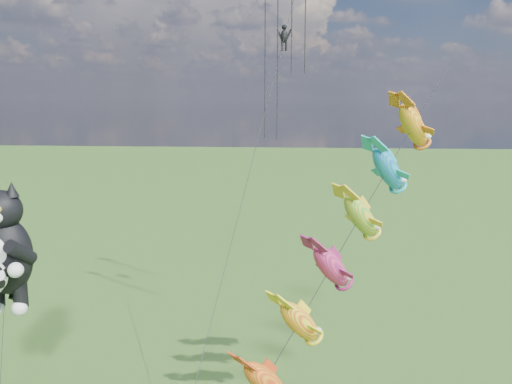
{
  "coord_description": "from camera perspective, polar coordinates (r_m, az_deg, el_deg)",
  "views": [
    {
      "loc": [
        14.87,
        -20.62,
        14.7
      ],
      "look_at": [
        12.2,
        9.0,
        9.78
      ],
      "focal_mm": 40.0,
      "sensor_mm": 36.0,
      "label": 1
    }
  ],
  "objects": [
    {
      "name": "cat_kite_rig",
      "position": [
        28.36,
        -24.05,
        -5.3
      ],
      "size": [
        2.88,
        4.35,
        11.0
      ],
      "rotation": [
        0.0,
        0.0,
        0.22
      ],
      "color": "brown",
      "rests_on": "ground"
    },
    {
      "name": "fish_windsock_rig",
      "position": [
        23.13,
        8.98,
        -4.91
      ],
      "size": [
        10.96,
        11.77,
        16.05
      ],
      "rotation": [
        0.0,
        0.0,
        -0.42
      ],
      "color": "brown",
      "rests_on": "ground"
    },
    {
      "name": "parafoil_rig",
      "position": [
        35.24,
        2.67,
        15.7
      ],
      "size": [
        5.39,
        17.06,
        24.18
      ],
      "rotation": [
        0.0,
        0.0,
        -0.18
      ],
      "color": "brown",
      "rests_on": "ground"
    }
  ]
}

